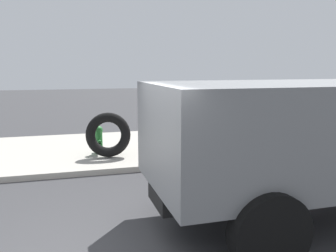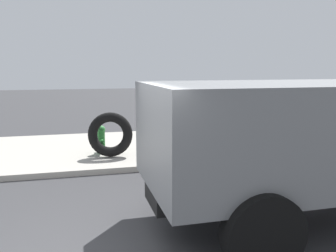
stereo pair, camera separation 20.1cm
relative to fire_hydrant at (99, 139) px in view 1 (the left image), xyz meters
The scene contains 4 objects.
sidewalk_curb 1.15m from the fire_hydrant, 127.58° to the left, with size 36.00×5.00×0.15m, color #ADA89E.
fire_hydrant is the anchor object (origin of this frame).
loose_tire 0.58m from the fire_hydrant, 65.51° to the right, with size 1.24×1.24×0.27m, color black.
stop_sign 3.56m from the fire_hydrant, 18.78° to the right, with size 0.76×0.08×2.03m.
Camera 1 is at (-0.13, -4.53, 2.64)m, focal length 37.66 mm.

